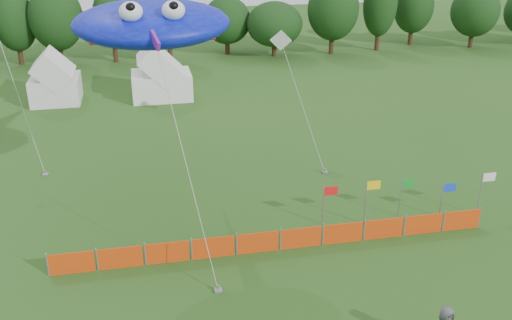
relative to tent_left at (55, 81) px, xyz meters
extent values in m
cylinder|color=#382314|center=(-4.88, 13.65, -0.51)|extent=(0.50, 0.50, 2.38)
ellipsoid|color=black|center=(-4.88, 13.65, 2.60)|extent=(4.09, 4.09, 5.35)
cylinder|color=#382314|center=(-0.90, 12.82, -0.41)|extent=(0.50, 0.50, 2.57)
ellipsoid|color=black|center=(-0.90, 12.82, 2.94)|extent=(5.20, 5.20, 5.79)
cylinder|color=#382314|center=(4.41, 12.76, -0.47)|extent=(0.50, 0.50, 2.46)
ellipsoid|color=black|center=(4.41, 12.76, 2.75)|extent=(3.78, 3.78, 5.55)
cylinder|color=#382314|center=(9.86, 11.35, -0.37)|extent=(0.50, 0.50, 2.66)
ellipsoid|color=black|center=(9.86, 11.35, 3.11)|extent=(4.05, 4.05, 5.99)
cylinder|color=#382314|center=(16.13, 13.96, -0.71)|extent=(0.50, 0.50, 1.98)
ellipsoid|color=black|center=(16.13, 13.96, 1.88)|extent=(5.06, 5.06, 4.46)
cylinder|color=#382314|center=(20.84, 12.00, -0.77)|extent=(0.50, 0.50, 1.86)
ellipsoid|color=black|center=(20.84, 12.00, 1.65)|extent=(5.86, 5.86, 4.18)
cylinder|color=#382314|center=(27.12, 11.81, -0.39)|extent=(0.50, 0.50, 2.62)
ellipsoid|color=black|center=(27.12, 11.81, 3.03)|extent=(5.41, 5.41, 5.89)
cylinder|color=#382314|center=(32.62, 12.43, -0.31)|extent=(0.50, 0.50, 2.78)
ellipsoid|color=black|center=(32.62, 12.43, 3.32)|extent=(3.67, 3.67, 6.26)
cylinder|color=#382314|center=(37.51, 14.32, -0.49)|extent=(0.50, 0.50, 2.42)
ellipsoid|color=black|center=(37.51, 14.32, 2.66)|extent=(4.46, 4.46, 5.44)
cylinder|color=#382314|center=(43.54, 11.57, -0.58)|extent=(0.50, 0.50, 2.24)
ellipsoid|color=black|center=(43.54, 11.57, 2.34)|extent=(5.26, 5.26, 5.03)
cube|color=silver|center=(0.00, 0.00, -0.67)|extent=(3.74, 3.74, 2.06)
cube|color=white|center=(8.36, -0.59, -0.65)|extent=(4.75, 3.80, 2.09)
cube|color=#CD3B0B|center=(3.23, -25.06, -1.20)|extent=(1.90, 0.06, 1.00)
cube|color=#CD3B0B|center=(5.23, -25.06, -1.20)|extent=(1.90, 0.06, 1.00)
cube|color=#CD3B0B|center=(7.23, -25.06, -1.20)|extent=(1.90, 0.06, 1.00)
cube|color=#CD3B0B|center=(9.23, -25.06, -1.20)|extent=(1.90, 0.06, 1.00)
cube|color=#CD3B0B|center=(11.23, -25.06, -1.20)|extent=(1.90, 0.06, 1.00)
cube|color=#CD3B0B|center=(13.23, -25.06, -1.20)|extent=(1.90, 0.06, 1.00)
cube|color=#CD3B0B|center=(15.23, -25.06, -1.20)|extent=(1.90, 0.06, 1.00)
cube|color=#CD3B0B|center=(17.23, -25.06, -1.20)|extent=(1.90, 0.06, 1.00)
cube|color=#CD3B0B|center=(19.23, -25.06, -1.20)|extent=(1.90, 0.06, 1.00)
cube|color=#CD3B0B|center=(21.23, -25.06, -1.20)|extent=(1.90, 0.06, 1.00)
cylinder|color=gray|center=(14.84, -23.25, -0.69)|extent=(0.06, 0.06, 2.01)
cube|color=red|center=(15.19, -23.25, 0.09)|extent=(0.70, 0.02, 0.45)
cylinder|color=gray|center=(16.84, -23.63, -0.55)|extent=(0.06, 0.06, 2.30)
cube|color=yellow|center=(17.19, -23.63, 0.37)|extent=(0.70, 0.02, 0.45)
cylinder|color=gray|center=(18.84, -23.25, -0.70)|extent=(0.06, 0.06, 2.01)
cube|color=#148C26|center=(19.19, -23.25, 0.08)|extent=(0.70, 0.02, 0.45)
cylinder|color=gray|center=(20.84, -23.71, -0.80)|extent=(0.06, 0.06, 1.81)
cube|color=blue|center=(21.19, -23.71, -0.12)|extent=(0.70, 0.02, 0.45)
cylinder|color=gray|center=(22.84, -23.83, -0.58)|extent=(0.06, 0.06, 2.25)
cube|color=white|center=(23.19, -23.83, 0.32)|extent=(0.70, 0.02, 0.45)
ellipsoid|color=#1020E8|center=(7.37, -22.09, 8.12)|extent=(6.60, 5.06, 2.28)
sphere|color=white|center=(6.55, -23.51, 8.82)|extent=(0.91, 0.91, 0.91)
sphere|color=white|center=(8.18, -23.51, 8.82)|extent=(0.91, 0.91, 0.91)
ellipsoid|color=red|center=(5.62, -21.88, 7.52)|extent=(1.92, 0.84, 0.30)
ellipsoid|color=red|center=(9.11, -21.88, 7.52)|extent=(1.92, 0.84, 0.30)
cube|color=purple|center=(7.37, -24.60, 7.90)|extent=(0.37, 0.96, 0.70)
cylinder|color=#A5A5A5|center=(8.22, -25.92, 3.06)|extent=(1.76, 3.37, 9.53)
cube|color=gray|center=(9.08, -27.58, -1.65)|extent=(0.30, 0.30, 0.10)
cube|color=silver|center=(15.31, -12.53, 5.13)|extent=(1.33, 0.37, 1.33)
cylinder|color=#A5A5A5|center=(16.08, -15.05, 1.72)|extent=(1.56, 5.06, 6.85)
cube|color=gray|center=(16.84, -17.56, -1.65)|extent=(0.30, 0.30, 0.10)
cylinder|color=#A5A5A5|center=(-0.57, -12.23, 3.73)|extent=(2.86, 4.72, 10.88)
cube|color=gray|center=(0.84, -14.56, -1.65)|extent=(0.30, 0.30, 0.10)
camera|label=1|loc=(6.71, -46.42, 12.32)|focal=40.00mm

